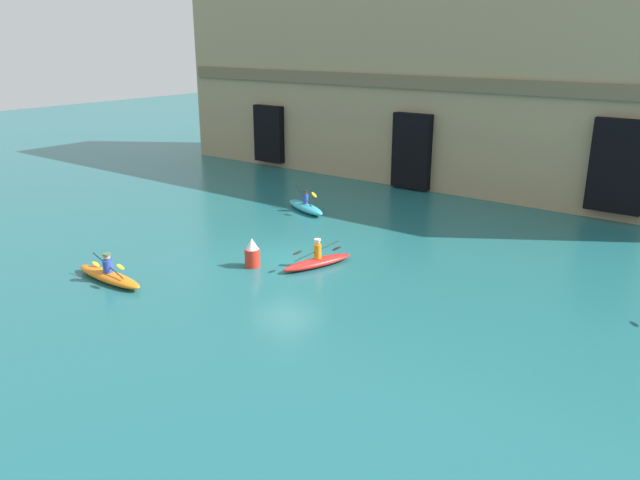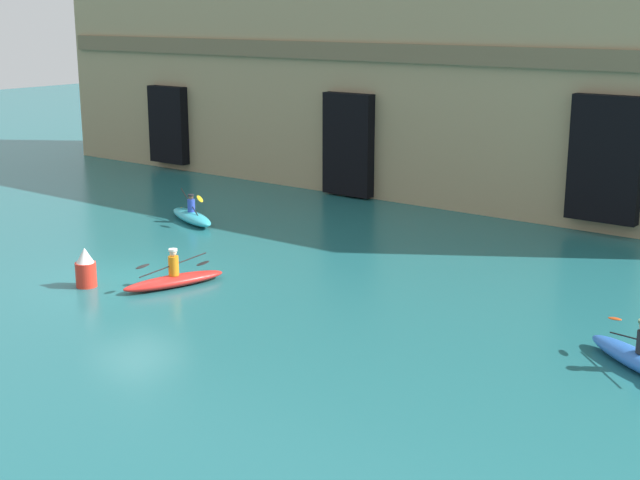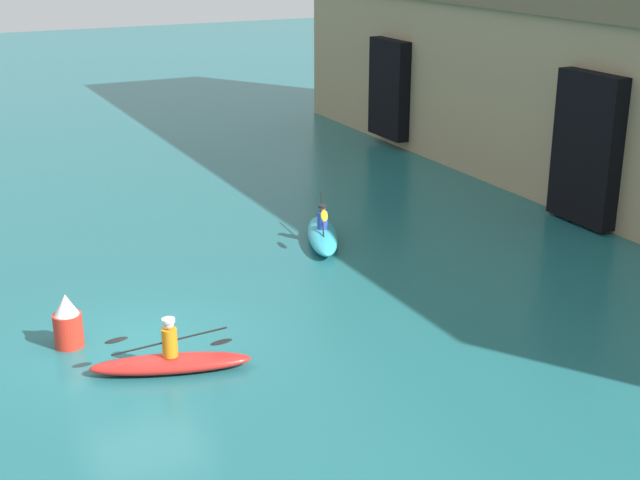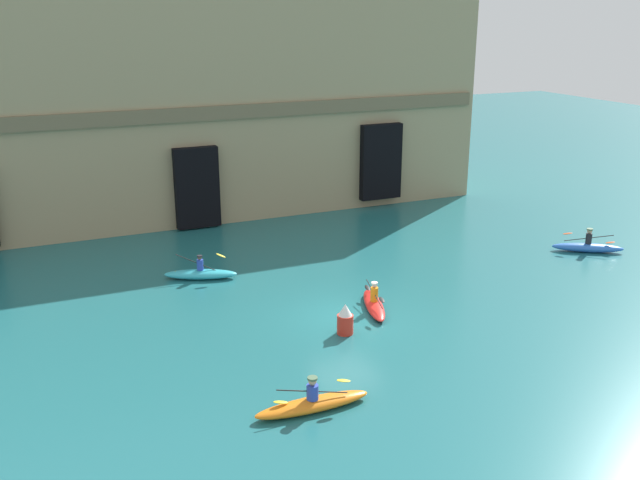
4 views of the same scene
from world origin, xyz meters
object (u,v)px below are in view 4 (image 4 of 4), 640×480
kayak_cyan (201,274)px  kayak_orange (313,403)px  kayak_blue (588,247)px  kayak_red (374,304)px  marker_buoy (345,320)px

kayak_cyan → kayak_orange: 11.71m
kayak_blue → kayak_orange: kayak_blue is taller
kayak_red → marker_buoy: marker_buoy is taller
kayak_red → marker_buoy: (-1.98, -1.53, 0.31)m
kayak_blue → kayak_red: bearing=-139.0°
kayak_cyan → kayak_orange: size_ratio=0.90×
kayak_cyan → kayak_orange: bearing=-66.5°
kayak_cyan → marker_buoy: 8.17m
kayak_cyan → marker_buoy: bearing=-43.6°
kayak_orange → marker_buoy: bearing=-125.2°
kayak_blue → marker_buoy: bearing=-134.4°
kayak_blue → kayak_cyan: 18.35m
kayak_orange → kayak_cyan: bearing=-88.0°
kayak_red → kayak_orange: 7.69m
kayak_blue → marker_buoy: (-14.58, -3.48, 0.28)m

